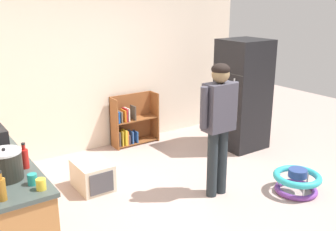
{
  "coord_description": "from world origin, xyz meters",
  "views": [
    {
      "loc": [
        -2.78,
        -3.4,
        2.41
      ],
      "look_at": [
        -0.11,
        0.46,
        0.99
      ],
      "focal_mm": 41.92,
      "sensor_mm": 36.0,
      "label": 1
    }
  ],
  "objects_px": {
    "bookshelf": "(131,123)",
    "yellow_cup": "(41,184)",
    "baby_walker": "(297,181)",
    "refrigerator": "(243,95)",
    "pet_carrier": "(93,175)",
    "standing_person": "(219,118)",
    "amber_bottle": "(1,189)",
    "teal_cup": "(32,179)",
    "crock_pot": "(5,165)",
    "ketchup_bottle": "(25,158)"
  },
  "relations": [
    {
      "from": "bookshelf",
      "to": "yellow_cup",
      "type": "height_order",
      "value": "yellow_cup"
    },
    {
      "from": "baby_walker",
      "to": "bookshelf",
      "type": "bearing_deg",
      "value": 107.63
    },
    {
      "from": "refrigerator",
      "to": "pet_carrier",
      "type": "distance_m",
      "value": 2.77
    },
    {
      "from": "standing_person",
      "to": "baby_walker",
      "type": "distance_m",
      "value": 1.34
    },
    {
      "from": "amber_bottle",
      "to": "bookshelf",
      "type": "bearing_deg",
      "value": 45.04
    },
    {
      "from": "standing_person",
      "to": "teal_cup",
      "type": "relative_size",
      "value": 17.64
    },
    {
      "from": "refrigerator",
      "to": "yellow_cup",
      "type": "bearing_deg",
      "value": -158.88
    },
    {
      "from": "crock_pot",
      "to": "teal_cup",
      "type": "height_order",
      "value": "crock_pot"
    },
    {
      "from": "crock_pot",
      "to": "amber_bottle",
      "type": "bearing_deg",
      "value": -107.83
    },
    {
      "from": "teal_cup",
      "to": "standing_person",
      "type": "bearing_deg",
      "value": 6.44
    },
    {
      "from": "teal_cup",
      "to": "amber_bottle",
      "type": "bearing_deg",
      "value": -153.2
    },
    {
      "from": "refrigerator",
      "to": "yellow_cup",
      "type": "xyz_separation_m",
      "value": [
        -3.73,
        -1.44,
        0.06
      ]
    },
    {
      "from": "refrigerator",
      "to": "pet_carrier",
      "type": "relative_size",
      "value": 3.22
    },
    {
      "from": "standing_person",
      "to": "crock_pot",
      "type": "distance_m",
      "value": 2.46
    },
    {
      "from": "refrigerator",
      "to": "crock_pot",
      "type": "bearing_deg",
      "value": -164.61
    },
    {
      "from": "bookshelf",
      "to": "crock_pot",
      "type": "bearing_deg",
      "value": -138.0
    },
    {
      "from": "standing_person",
      "to": "teal_cup",
      "type": "height_order",
      "value": "standing_person"
    },
    {
      "from": "standing_person",
      "to": "baby_walker",
      "type": "relative_size",
      "value": 2.77
    },
    {
      "from": "teal_cup",
      "to": "ketchup_bottle",
      "type": "bearing_deg",
      "value": 83.28
    },
    {
      "from": "standing_person",
      "to": "yellow_cup",
      "type": "xyz_separation_m",
      "value": [
        -2.28,
        -0.39,
        -0.07
      ]
    },
    {
      "from": "refrigerator",
      "to": "crock_pot",
      "type": "distance_m",
      "value": 4.06
    },
    {
      "from": "baby_walker",
      "to": "ketchup_bottle",
      "type": "distance_m",
      "value": 3.31
    },
    {
      "from": "crock_pot",
      "to": "ketchup_bottle",
      "type": "relative_size",
      "value": 1.18
    },
    {
      "from": "crock_pot",
      "to": "teal_cup",
      "type": "bearing_deg",
      "value": -56.41
    },
    {
      "from": "amber_bottle",
      "to": "teal_cup",
      "type": "xyz_separation_m",
      "value": [
        0.27,
        0.14,
        -0.05
      ]
    },
    {
      "from": "amber_bottle",
      "to": "ketchup_bottle",
      "type": "bearing_deg",
      "value": 58.28
    },
    {
      "from": "refrigerator",
      "to": "yellow_cup",
      "type": "distance_m",
      "value": 4.0
    },
    {
      "from": "pet_carrier",
      "to": "amber_bottle",
      "type": "height_order",
      "value": "amber_bottle"
    },
    {
      "from": "refrigerator",
      "to": "yellow_cup",
      "type": "height_order",
      "value": "refrigerator"
    },
    {
      "from": "amber_bottle",
      "to": "yellow_cup",
      "type": "xyz_separation_m",
      "value": [
        0.3,
        0.0,
        -0.05
      ]
    },
    {
      "from": "refrigerator",
      "to": "standing_person",
      "type": "height_order",
      "value": "refrigerator"
    },
    {
      "from": "standing_person",
      "to": "yellow_cup",
      "type": "height_order",
      "value": "standing_person"
    },
    {
      "from": "baby_walker",
      "to": "ketchup_bottle",
      "type": "bearing_deg",
      "value": 167.97
    },
    {
      "from": "ketchup_bottle",
      "to": "amber_bottle",
      "type": "relative_size",
      "value": 1.0
    },
    {
      "from": "crock_pot",
      "to": "yellow_cup",
      "type": "xyz_separation_m",
      "value": [
        0.18,
        -0.36,
        -0.08
      ]
    },
    {
      "from": "pet_carrier",
      "to": "ketchup_bottle",
      "type": "distance_m",
      "value": 1.61
    },
    {
      "from": "crock_pot",
      "to": "yellow_cup",
      "type": "distance_m",
      "value": 0.42
    },
    {
      "from": "pet_carrier",
      "to": "teal_cup",
      "type": "bearing_deg",
      "value": -129.82
    },
    {
      "from": "refrigerator",
      "to": "amber_bottle",
      "type": "bearing_deg",
      "value": -160.29
    },
    {
      "from": "refrigerator",
      "to": "teal_cup",
      "type": "distance_m",
      "value": 3.98
    },
    {
      "from": "crock_pot",
      "to": "amber_bottle",
      "type": "relative_size",
      "value": 1.18
    },
    {
      "from": "baby_walker",
      "to": "refrigerator",
      "type": "bearing_deg",
      "value": 70.08
    },
    {
      "from": "bookshelf",
      "to": "crock_pot",
      "type": "height_order",
      "value": "crock_pot"
    },
    {
      "from": "baby_walker",
      "to": "yellow_cup",
      "type": "relative_size",
      "value": 6.36
    },
    {
      "from": "baby_walker",
      "to": "crock_pot",
      "type": "height_order",
      "value": "crock_pot"
    },
    {
      "from": "ketchup_bottle",
      "to": "refrigerator",
      "type": "bearing_deg",
      "value": 14.12
    },
    {
      "from": "refrigerator",
      "to": "bookshelf",
      "type": "bearing_deg",
      "value": 141.9
    },
    {
      "from": "pet_carrier",
      "to": "teal_cup",
      "type": "height_order",
      "value": "teal_cup"
    },
    {
      "from": "refrigerator",
      "to": "bookshelf",
      "type": "height_order",
      "value": "refrigerator"
    },
    {
      "from": "pet_carrier",
      "to": "crock_pot",
      "type": "xyz_separation_m",
      "value": [
        -1.23,
        -1.07,
        0.85
      ]
    }
  ]
}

